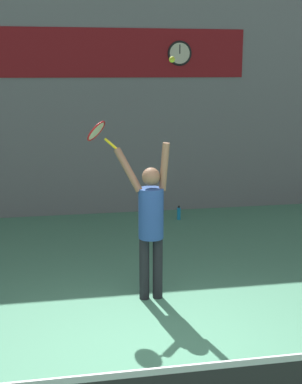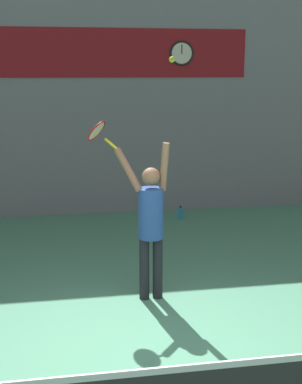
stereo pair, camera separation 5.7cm
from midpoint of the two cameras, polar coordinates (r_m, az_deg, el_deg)
ground_plane at (r=5.78m, az=0.81°, el=-17.63°), size 18.00×18.00×0.00m
back_wall at (r=10.90m, az=-5.05°, el=10.60°), size 18.00×0.10×5.00m
sponsor_banner at (r=10.84m, az=-5.11°, el=14.57°), size 5.85×0.02×0.95m
scoreboard_clock at (r=11.07m, az=3.45°, el=14.56°), size 0.50×0.05×0.50m
tennis_player at (r=6.81m, az=0.20°, el=-2.94°), size 0.71×0.43×2.06m
tennis_racket at (r=6.85m, az=-5.49°, el=6.40°), size 0.43×0.39×0.36m
tennis_ball at (r=6.52m, az=2.51°, el=13.94°), size 0.07×0.07×0.07m
water_bottle at (r=10.71m, az=3.31°, el=-2.28°), size 0.07×0.07×0.28m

